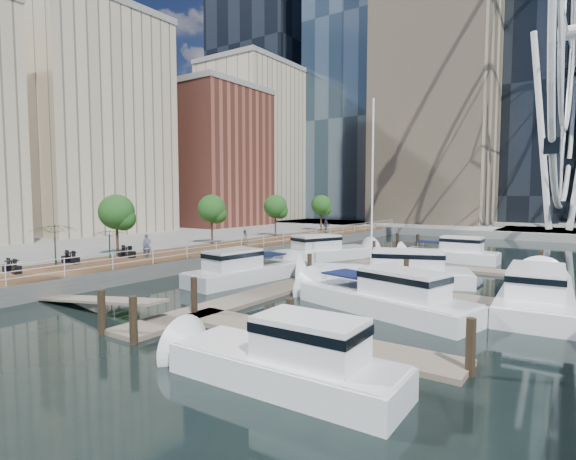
{
  "coord_description": "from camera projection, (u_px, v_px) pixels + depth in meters",
  "views": [
    {
      "loc": [
        18.0,
        -16.19,
        5.52
      ],
      "look_at": [
        -0.55,
        10.71,
        3.0
      ],
      "focal_mm": 28.0,
      "sensor_mm": 36.0,
      "label": 1
    }
  ],
  "objects": [
    {
      "name": "cafe_tables",
      "position": [
        43.0,
        262.0,
        28.04
      ],
      "size": [
        2.5,
        13.7,
        0.74
      ],
      "color": "black",
      "rests_on": "ground"
    },
    {
      "name": "pedestrian_mid",
      "position": [
        244.0,
        238.0,
        40.13
      ],
      "size": [
        0.73,
        0.84,
        1.47
      ],
      "primitive_type": "imported",
      "rotation": [
        0.0,
        0.0,
        -1.84
      ],
      "color": "#7F7158",
      "rests_on": "boardwalk"
    },
    {
      "name": "midrise_condos",
      "position": [
        161.0,
        140.0,
        63.88
      ],
      "size": [
        19.0,
        67.0,
        28.0
      ],
      "color": "#BCAD8E",
      "rests_on": "ground"
    },
    {
      "name": "street_trees",
      "position": [
        212.0,
        209.0,
        41.51
      ],
      "size": [
        2.6,
        42.6,
        4.6
      ],
      "color": "#3F2B1C",
      "rests_on": "ground"
    },
    {
      "name": "land_inland",
      "position": [
        76.0,
        235.0,
        56.55
      ],
      "size": [
        48.0,
        90.0,
        1.0
      ],
      "primitive_type": "cube",
      "color": "gray",
      "rests_on": "ground"
    },
    {
      "name": "ground",
      "position": [
        182.0,
        299.0,
        23.9
      ],
      "size": [
        520.0,
        520.0,
        0.0
      ],
      "primitive_type": "plane",
      "color": "black",
      "rests_on": "ground"
    },
    {
      "name": "moored_yachts",
      "position": [
        385.0,
        283.0,
        28.25
      ],
      "size": [
        22.03,
        30.4,
        11.5
      ],
      "color": "white",
      "rests_on": "ground"
    },
    {
      "name": "pier",
      "position": [
        559.0,
        234.0,
        58.62
      ],
      "size": [
        14.0,
        12.0,
        1.0
      ],
      "primitive_type": "cube",
      "color": "gray",
      "rests_on": "ground"
    },
    {
      "name": "pedestrian_near",
      "position": [
        147.0,
        246.0,
        32.62
      ],
      "size": [
        0.74,
        0.75,
        1.74
      ],
      "primitive_type": "imported",
      "rotation": [
        0.0,
        0.0,
        0.82
      ],
      "color": "#4B4F64",
      "rests_on": "boardwalk"
    },
    {
      "name": "pedestrian_far",
      "position": [
        326.0,
        225.0,
        53.57
      ],
      "size": [
        1.19,
        0.9,
        1.88
      ],
      "primitive_type": "imported",
      "rotation": [
        0.0,
        0.0,
        2.68
      ],
      "color": "#373D45",
      "rests_on": "boardwalk"
    },
    {
      "name": "boardwalk",
      "position": [
        239.0,
        250.0,
        41.27
      ],
      "size": [
        6.0,
        60.0,
        1.0
      ],
      "primitive_type": "cube",
      "color": "brown",
      "rests_on": "ground"
    },
    {
      "name": "land_far",
      "position": [
        506.0,
        216.0,
        107.59
      ],
      "size": [
        200.0,
        114.0,
        1.0
      ],
      "primitive_type": "cube",
      "color": "gray",
      "rests_on": "ground"
    },
    {
      "name": "railing",
      "position": [
        264.0,
        241.0,
        39.55
      ],
      "size": [
        0.1,
        60.0,
        1.05
      ],
      "primitive_type": null,
      "color": "white",
      "rests_on": "boardwalk"
    },
    {
      "name": "floating_docks",
      "position": [
        395.0,
        277.0,
        27.55
      ],
      "size": [
        16.0,
        34.0,
        2.6
      ],
      "color": "#6D6051",
      "rests_on": "ground"
    },
    {
      "name": "seawall",
      "position": [
        265.0,
        252.0,
        39.57
      ],
      "size": [
        0.25,
        60.0,
        1.0
      ],
      "primitive_type": "cube",
      "color": "#595954",
      "rests_on": "ground"
    },
    {
      "name": "ferris_wheel",
      "position": [
        568.0,
        34.0,
        56.67
      ],
      "size": [
        5.8,
        45.6,
        47.8
      ],
      "color": "white",
      "rests_on": "ground"
    },
    {
      "name": "cafe_seating",
      "position": [
        46.0,
        248.0,
        28.39
      ],
      "size": [
        3.87,
        11.55,
        2.71
      ],
      "color": "#0E3516",
      "rests_on": "ground"
    },
    {
      "name": "yacht_foreground",
      "position": [
        384.0,
        312.0,
        21.28
      ],
      "size": [
        10.14,
        5.03,
        2.15
      ],
      "primitive_type": null,
      "rotation": [
        0.0,
        0.0,
        1.31
      ],
      "color": "silver",
      "rests_on": "ground"
    }
  ]
}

